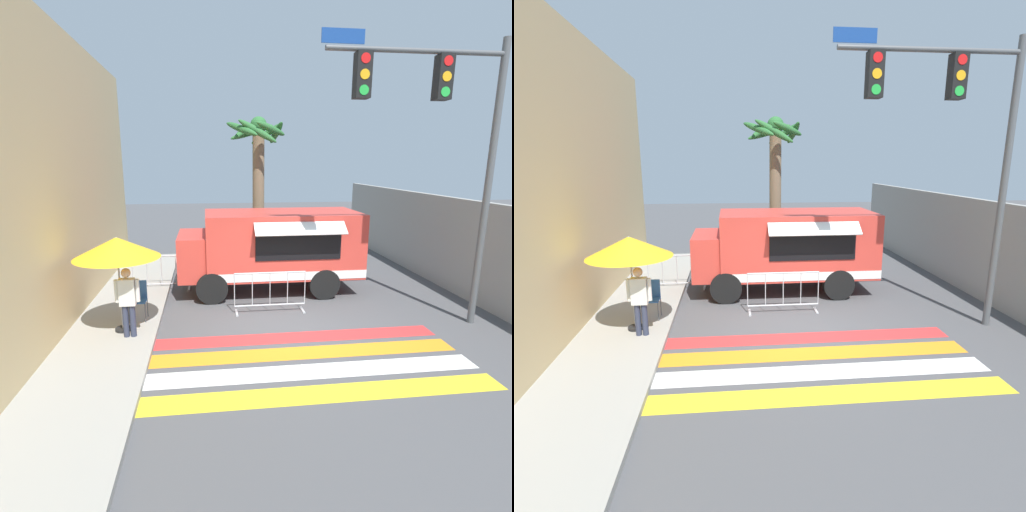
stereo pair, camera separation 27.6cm
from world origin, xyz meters
The scene contains 13 objects.
ground_plane centered at (0.00, 0.00, 0.00)m, with size 60.00×60.00×0.00m, color #4C4C4F.
sidewalk_left centered at (-5.35, 0.00, 0.06)m, with size 4.40×16.00×0.12m.
building_left_facade centered at (-5.29, 0.00, 3.46)m, with size 0.25×16.00×6.91m.
concrete_wall_right centered at (5.50, 3.00, 1.42)m, with size 0.20×16.00×2.83m.
crosswalk_painted centered at (0.00, -1.50, 0.00)m, with size 6.40×2.84×0.01m.
food_truck centered at (-0.13, 3.13, 1.41)m, with size 5.37×2.67×2.43m.
traffic_signal_pole centered at (3.19, -0.05, 4.67)m, with size 4.13×0.29×6.48m.
patio_umbrella centered at (-3.92, 0.24, 2.05)m, with size 1.88×1.88×2.17m.
folding_chair centered at (-3.66, 0.94, 0.70)m, with size 0.40×0.40×0.94m.
vendor_person centered at (-3.70, -0.10, 1.00)m, with size 0.53×0.21×1.56m.
barricade_front centered at (-0.36, 1.27, 0.54)m, with size 1.89×0.44×1.10m.
barricade_side centered at (-3.38, 3.53, 0.54)m, with size 1.77×0.44×1.10m.
palm_tree centered at (-0.02, 6.27, 3.66)m, with size 2.28×2.35×5.46m.
Camera 1 is at (-1.96, -8.57, 3.89)m, focal length 28.00 mm.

